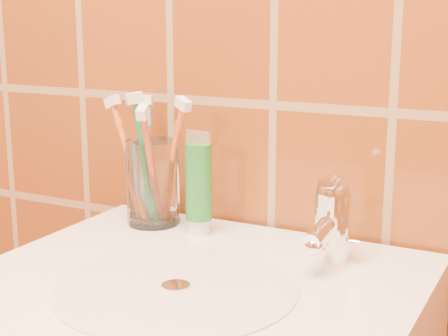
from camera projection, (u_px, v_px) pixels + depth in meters
The scene contains 8 objects.
glass_tumbler at pixel (153, 182), 1.08m from camera, with size 0.08×0.08×0.14m, color white.
toothpaste_tube at pixel (199, 186), 1.03m from camera, with size 0.04×0.04×0.16m.
faucet at pixel (331, 216), 0.92m from camera, with size 0.05×0.11×0.12m.
toothbrush_0 at pixel (130, 161), 1.09m from camera, with size 0.10×0.04×0.20m, color #D05A24, non-canonical shape.
toothbrush_1 at pixel (171, 164), 1.06m from camera, with size 0.09×0.05×0.21m, color #D46025, non-canonical shape.
toothbrush_2 at pixel (147, 160), 1.10m from camera, with size 0.05×0.07×0.20m, color #77A7D4, non-canonical shape.
toothbrush_3 at pixel (145, 162), 1.06m from camera, with size 0.04×0.05×0.22m, color #217C44, non-canonical shape.
toothbrush_4 at pixel (152, 169), 1.04m from camera, with size 0.05×0.10×0.21m, color #B94127, non-canonical shape.
Camera 1 is at (0.41, 0.24, 1.18)m, focal length 55.00 mm.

